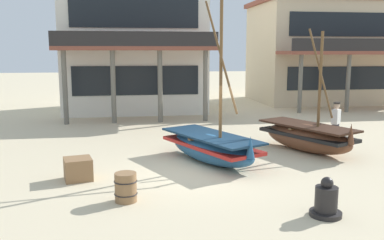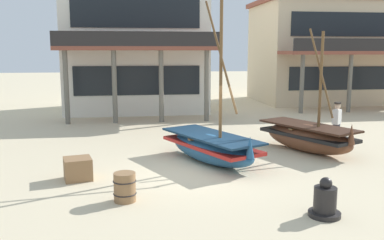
{
  "view_description": "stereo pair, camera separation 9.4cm",
  "coord_description": "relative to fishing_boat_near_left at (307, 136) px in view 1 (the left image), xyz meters",
  "views": [
    {
      "loc": [
        -1.92,
        -11.77,
        3.54
      ],
      "look_at": [
        0.0,
        1.0,
        1.4
      ],
      "focal_mm": 39.09,
      "sensor_mm": 36.0,
      "label": 1
    },
    {
      "loc": [
        -1.82,
        -11.78,
        3.54
      ],
      "look_at": [
        0.0,
        1.0,
        1.4
      ],
      "focal_mm": 39.09,
      "sensor_mm": 36.0,
      "label": 2
    }
  ],
  "objects": [
    {
      "name": "harbor_building_annex",
      "position": [
        7.79,
        14.31,
        2.95
      ],
      "size": [
        10.59,
        9.36,
        6.96
      ],
      "color": "beige",
      "rests_on": "ground"
    },
    {
      "name": "cargo_crate",
      "position": [
        -7.68,
        -2.21,
        -0.24
      ],
      "size": [
        0.88,
        0.88,
        0.61
      ],
      "primitive_type": "cube",
      "rotation": [
        0.0,
        0.0,
        0.23
      ],
      "color": "olive",
      "rests_on": "ground"
    },
    {
      "name": "ground_plane",
      "position": [
        -4.29,
        -1.99,
        -0.54
      ],
      "size": [
        120.0,
        120.0,
        0.0
      ],
      "primitive_type": "plane",
      "color": "beige"
    },
    {
      "name": "fisherman_by_hull",
      "position": [
        1.3,
        0.47,
        0.29
      ],
      "size": [
        0.41,
        0.4,
        1.68
      ],
      "color": "#33333D",
      "rests_on": "ground"
    },
    {
      "name": "fishing_boat_near_left",
      "position": [
        0.0,
        0.0,
        0.0
      ],
      "size": [
        2.73,
        3.86,
        4.3
      ],
      "color": "brown",
      "rests_on": "ground"
    },
    {
      "name": "capstan_winch",
      "position": [
        -2.06,
        -5.67,
        -0.21
      ],
      "size": [
        0.7,
        0.7,
        0.87
      ],
      "color": "black",
      "rests_on": "ground"
    },
    {
      "name": "fishing_boat_centre_large",
      "position": [
        -3.67,
        -0.94,
        -0.03
      ],
      "size": [
        2.9,
        4.1,
        5.24
      ],
      "color": "#23517A",
      "rests_on": "ground"
    },
    {
      "name": "harbor_building_main",
      "position": [
        -5.84,
        11.63,
        4.94
      ],
      "size": [
        8.36,
        7.84,
        10.99
      ],
      "color": "silver",
      "rests_on": "ground"
    },
    {
      "name": "wooden_barrel",
      "position": [
        -6.36,
        -4.14,
        -0.19
      ],
      "size": [
        0.56,
        0.56,
        0.7
      ],
      "color": "olive",
      "rests_on": "ground"
    }
  ]
}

